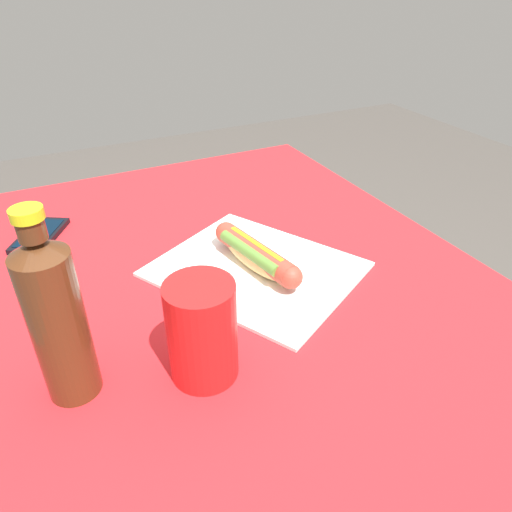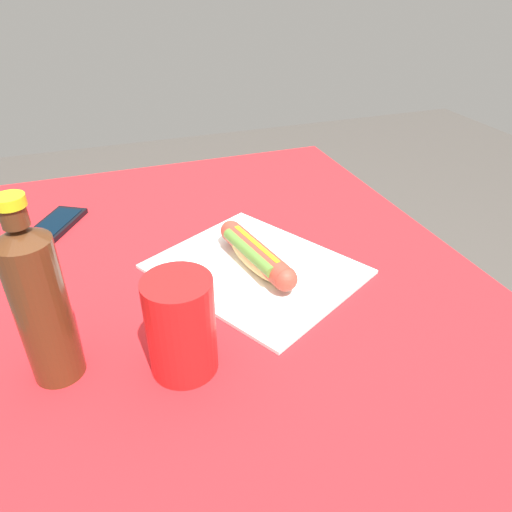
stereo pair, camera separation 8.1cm
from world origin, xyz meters
The scene contains 6 objects.
dining_table centered at (0.00, 0.00, 0.61)m, with size 1.07×0.84×0.76m.
paper_wrapper centered at (-0.01, -0.05, 0.76)m, with size 0.33×0.27×0.01m, color white.
hot_dog centered at (-0.01, -0.05, 0.79)m, with size 0.22×0.08×0.05m.
cell_phone centered at (0.28, 0.28, 0.76)m, with size 0.15×0.12×0.01m.
soda_bottle centered at (-0.15, 0.27, 0.87)m, with size 0.06×0.06×0.25m.
drinking_cup centered at (-0.19, 0.12, 0.82)m, with size 0.09×0.09×0.14m, color red.
Camera 1 is at (-0.63, 0.26, 1.22)m, focal length 33.48 mm.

